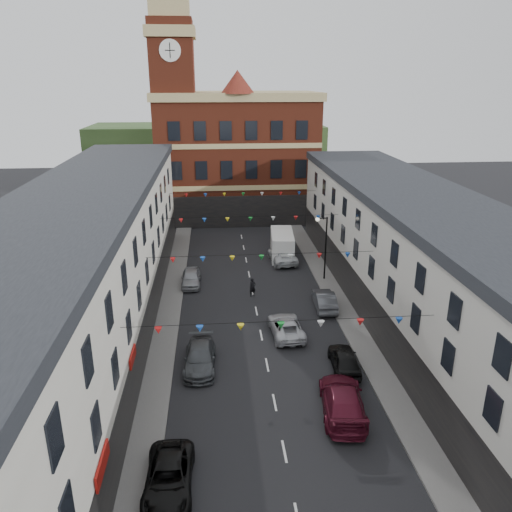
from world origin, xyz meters
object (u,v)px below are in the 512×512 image
object	(u,v)px
car_left_e	(191,278)
car_right_f	(282,255)
car_left_c	(169,478)
car_right_e	(324,300)
white_van	(282,245)
pedestrian	(253,287)
car_left_d	(200,357)
car_right_c	(343,400)
car_right_d	(344,359)
moving_car	(286,326)
street_lamp	(323,240)

from	to	relation	value
car_left_e	car_right_f	size ratio (longest dim) A/B	0.81
car_left_c	car_right_e	size ratio (longest dim) A/B	1.06
white_van	pedestrian	xyz separation A→B (m)	(-3.87, -9.95, -0.46)
car_left_d	car_right_c	world-z (taller)	car_right_c
car_right_e	car_left_d	bearing A→B (deg)	41.94
car_left_c	car_left_d	bearing A→B (deg)	84.15
car_right_d	car_left_d	bearing A→B (deg)	-2.93
car_right_d	moving_car	distance (m)	5.71
car_right_c	car_left_e	bearing A→B (deg)	-57.54
car_right_d	pedestrian	distance (m)	12.77
street_lamp	pedestrian	size ratio (longest dim) A/B	3.66
car_left_d	car_right_e	size ratio (longest dim) A/B	1.11
car_left_d	street_lamp	bearing A→B (deg)	53.74
car_left_d	pedestrian	size ratio (longest dim) A/B	2.96
pedestrian	moving_car	bearing A→B (deg)	-95.86
moving_car	pedestrian	world-z (taller)	pedestrian
car_right_e	pedestrian	xyz separation A→B (m)	(-5.57, 2.81, 0.10)
street_lamp	moving_car	world-z (taller)	street_lamp
car_right_d	pedestrian	world-z (taller)	pedestrian
car_right_f	pedestrian	size ratio (longest dim) A/B	3.09
car_right_e	pedestrian	world-z (taller)	pedestrian
street_lamp	moving_car	size ratio (longest dim) A/B	1.28
street_lamp	white_van	bearing A→B (deg)	111.89
moving_car	pedestrian	xyz separation A→B (m)	(-1.87, 6.95, 0.17)
street_lamp	car_right_e	xyz separation A→B (m)	(-1.05, -5.91, -3.19)
pedestrian	white_van	bearing A→B (deg)	47.83
car_left_c	car_right_d	distance (m)	13.72
street_lamp	car_right_f	distance (m)	6.71
white_van	pedestrian	size ratio (longest dim) A/B	3.52
white_van	car_right_c	bearing A→B (deg)	-85.53
car_right_e	white_van	xyz separation A→B (m)	(-1.70, 12.76, 0.56)
car_left_d	pedestrian	world-z (taller)	pedestrian
moving_car	car_right_d	bearing A→B (deg)	118.93
white_van	street_lamp	bearing A→B (deg)	-63.20
car_left_e	car_right_e	world-z (taller)	car_right_e
street_lamp	white_van	distance (m)	7.83
street_lamp	moving_car	xyz separation A→B (m)	(-4.75, -10.05, -3.25)
car_left_d	car_right_e	bearing A→B (deg)	40.84
car_left_d	car_left_e	distance (m)	13.78
car_right_f	car_right_c	bearing A→B (deg)	85.51
car_right_d	white_van	xyz separation A→B (m)	(-1.03, 21.74, 0.58)
car_right_c	white_van	size ratio (longest dim) A/B	0.97
car_left_c	car_right_e	world-z (taller)	car_right_e
car_right_f	white_van	bearing A→B (deg)	-101.03
car_left_c	car_right_c	size ratio (longest dim) A/B	0.82
car_left_e	car_right_d	bearing A→B (deg)	-55.09
street_lamp	car_right_c	xyz separation A→B (m)	(-2.95, -19.25, -3.09)
car_left_e	car_right_f	distance (m)	10.38
car_left_c	car_right_f	xyz separation A→B (m)	(9.10, 29.02, 0.06)
car_right_e	white_van	world-z (taller)	white_van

